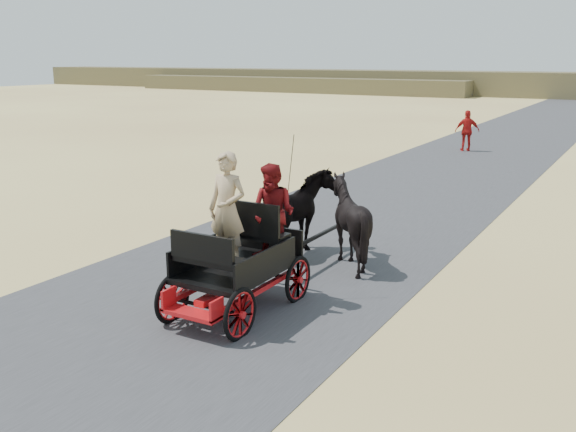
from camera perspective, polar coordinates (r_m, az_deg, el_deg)
The scene contains 9 objects.
ground at distance 9.39m, azimuth -15.66°, elevation -11.32°, with size 140.00×140.00×0.00m, color tan.
road at distance 9.39m, azimuth -15.66°, elevation -11.29°, with size 6.00×140.00×0.01m, color #38383A.
ridge_near at distance 73.46m, azimuth 0.33°, elevation 11.60°, with size 40.00×4.00×1.60m, color brown.
carriage at distance 10.24m, azimuth -4.50°, elevation -6.46°, with size 1.30×2.40×0.72m, color black, non-canonical shape.
horse_left at distance 12.82m, azimuth 0.99°, elevation 0.09°, with size 0.91×2.01×1.70m, color black.
horse_right at distance 12.34m, azimuth 5.46°, elevation -0.52°, with size 1.37×1.54×1.70m, color black.
driver_man at distance 10.02m, azimuth -5.42°, elevation 0.60°, with size 0.66×0.43×1.80m, color tan.
passenger_woman at distance 10.23m, azimuth -1.34°, elevation 0.29°, with size 0.77×0.60×1.58m, color #660C0F.
pedestrian at distance 28.36m, azimuth 15.64°, elevation 7.30°, with size 1.01×0.42×1.73m, color red.
Camera 1 is at (6.22, -5.83, 3.94)m, focal length 40.00 mm.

